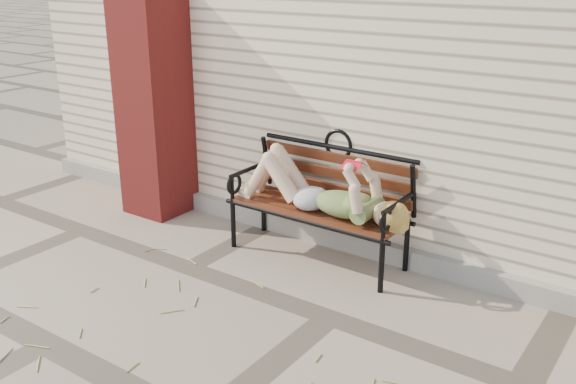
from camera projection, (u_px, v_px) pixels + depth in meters
The scene contains 7 objects.
ground at pixel (329, 317), 4.19m from camera, with size 80.00×80.00×0.00m, color gray.
house_wall at pixel (501, 39), 5.99m from camera, with size 8.00×4.00×3.00m, color beige.
foundation_strip at pixel (396, 254), 4.91m from camera, with size 8.00×0.10×0.15m, color gray.
brick_pillar at pixel (154, 104), 5.66m from camera, with size 0.50×0.50×2.00m, color maroon.
garden_bench at pixel (324, 189), 4.91m from camera, with size 1.51×0.60×0.98m.
reading_woman at pixel (317, 189), 4.80m from camera, with size 1.43×0.32×0.45m.
straw_scatter at pixel (160, 325), 4.10m from camera, with size 2.77×1.69×0.01m.
Camera 1 is at (1.87, -3.15, 2.20)m, focal length 40.00 mm.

